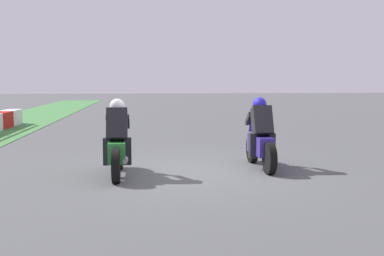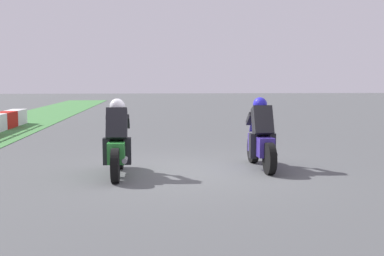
{
  "view_description": "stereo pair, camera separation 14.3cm",
  "coord_description": "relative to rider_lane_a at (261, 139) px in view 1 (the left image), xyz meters",
  "views": [
    {
      "loc": [
        -9.62,
        0.98,
        1.86
      ],
      "look_at": [
        -0.02,
        0.02,
        0.9
      ],
      "focal_mm": 44.61,
      "sensor_mm": 36.0,
      "label": 1
    },
    {
      "loc": [
        -9.63,
        0.84,
        1.86
      ],
      "look_at": [
        -0.02,
        0.02,
        0.9
      ],
      "focal_mm": 44.61,
      "sensor_mm": 36.0,
      "label": 2
    }
  ],
  "objects": [
    {
      "name": "rider_lane_a",
      "position": [
        0.0,
        0.0,
        0.0
      ],
      "size": [
        2.04,
        0.54,
        1.51
      ],
      "rotation": [
        0.0,
        0.0,
        0.02
      ],
      "color": "black",
      "rests_on": "ground_plane"
    },
    {
      "name": "ground_plane",
      "position": [
        -0.24,
        1.47,
        -0.62
      ],
      "size": [
        120.0,
        120.0,
        0.0
      ],
      "primitive_type": "plane",
      "color": "#4D4F51"
    },
    {
      "name": "rider_lane_b",
      "position": [
        -0.52,
        2.98,
        0.0
      ],
      "size": [
        2.04,
        0.54,
        1.51
      ],
      "rotation": [
        0.0,
        0.0,
        0.01
      ],
      "color": "black",
      "rests_on": "ground_plane"
    }
  ]
}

